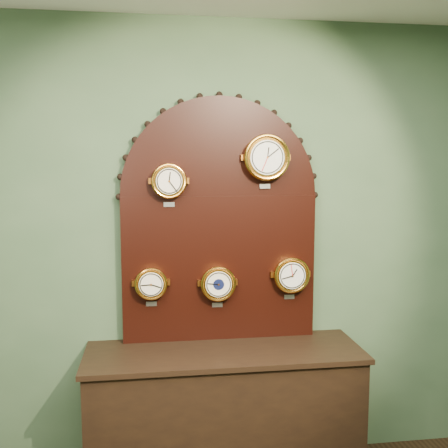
{
  "coord_description": "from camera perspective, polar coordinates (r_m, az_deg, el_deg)",
  "views": [
    {
      "loc": [
        -0.42,
        -0.69,
        1.94
      ],
      "look_at": [
        0.0,
        2.25,
        1.58
      ],
      "focal_mm": 41.49,
      "sensor_mm": 36.0,
      "label": 1
    }
  ],
  "objects": [
    {
      "name": "shop_counter",
      "position": [
        3.33,
        0.05,
        -20.66
      ],
      "size": [
        1.6,
        0.5,
        0.8
      ],
      "primitive_type": "cube",
      "color": "black",
      "rests_on": "ground_plane"
    },
    {
      "name": "roman_clock",
      "position": [
        3.08,
        -6.08,
        4.72
      ],
      "size": [
        0.21,
        0.08,
        0.26
      ],
      "color": "gold",
      "rests_on": "display_board"
    },
    {
      "name": "tide_clock",
      "position": [
        3.27,
        7.4,
        -5.57
      ],
      "size": [
        0.23,
        0.08,
        0.28
      ],
      "color": "gold",
      "rests_on": "display_board"
    },
    {
      "name": "barometer",
      "position": [
        3.19,
        -0.67,
        -6.55
      ],
      "size": [
        0.22,
        0.08,
        0.27
      ],
      "color": "gold",
      "rests_on": "display_board"
    },
    {
      "name": "hygrometer",
      "position": [
        3.16,
        -8.04,
        -6.49
      ],
      "size": [
        0.2,
        0.08,
        0.25
      ],
      "color": "gold",
      "rests_on": "display_board"
    },
    {
      "name": "arabic_clock",
      "position": [
        3.15,
        4.69,
        7.31
      ],
      "size": [
        0.28,
        0.08,
        0.33
      ],
      "color": "gold",
      "rests_on": "display_board"
    },
    {
      "name": "display_board",
      "position": [
        3.18,
        -0.5,
        1.26
      ],
      "size": [
        1.26,
        0.06,
        1.53
      ],
      "color": "black",
      "rests_on": "shop_counter"
    },
    {
      "name": "wall_back",
      "position": [
        3.26,
        -0.62,
        -2.61
      ],
      "size": [
        4.0,
        0.0,
        4.0
      ],
      "primitive_type": "plane",
      "rotation": [
        1.57,
        0.0,
        0.0
      ],
      "color": "#435E40",
      "rests_on": "ground"
    }
  ]
}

